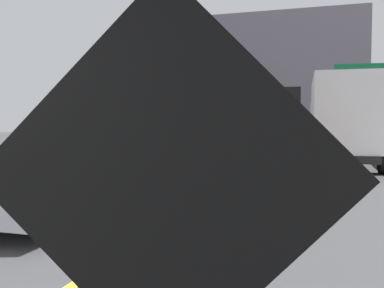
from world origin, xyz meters
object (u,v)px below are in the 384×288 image
object	(u,v)px
pickup_car	(81,176)
highway_guide_sign	(372,90)
traffic_cone_mid_lane	(229,207)
traffic_cone_near_sign	(180,274)
arrow_board_trailer	(270,167)
roadwork_sign	(166,190)
traffic_cone_far_lane	(247,183)
box_truck	(343,120)

from	to	relation	value
pickup_car	highway_guide_sign	size ratio (longest dim) A/B	1.03
traffic_cone_mid_lane	highway_guide_sign	bearing A→B (deg)	77.08
traffic_cone_near_sign	traffic_cone_mid_lane	size ratio (longest dim) A/B	1.08
arrow_board_trailer	highway_guide_sign	bearing A→B (deg)	72.45
roadwork_sign	traffic_cone_far_lane	world-z (taller)	roadwork_sign
box_truck	traffic_cone_near_sign	world-z (taller)	box_truck
arrow_board_trailer	box_truck	size ratio (longest dim) A/B	0.36
pickup_car	highway_guide_sign	distance (m)	18.40
pickup_car	traffic_cone_near_sign	size ratio (longest dim) A/B	7.00
pickup_car	highway_guide_sign	xyz separation A→B (m)	(6.93, 16.82, 2.72)
arrow_board_trailer	roadwork_sign	bearing A→B (deg)	-85.75
roadwork_sign	traffic_cone_near_sign	world-z (taller)	roadwork_sign
roadwork_sign	box_truck	bearing A→B (deg)	84.96
highway_guide_sign	traffic_cone_far_lane	bearing A→B (deg)	-106.39
traffic_cone_near_sign	traffic_cone_mid_lane	distance (m)	3.28
traffic_cone_mid_lane	roadwork_sign	bearing A→B (deg)	-80.73
arrow_board_trailer	box_truck	world-z (taller)	box_truck
arrow_board_trailer	traffic_cone_mid_lane	distance (m)	5.01
pickup_car	roadwork_sign	bearing A→B (deg)	-55.32
arrow_board_trailer	highway_guide_sign	distance (m)	13.05
roadwork_sign	traffic_cone_far_lane	bearing A→B (deg)	97.44
highway_guide_sign	traffic_cone_mid_lane	xyz separation A→B (m)	(-3.93, -17.13, -3.09)
pickup_car	traffic_cone_far_lane	size ratio (longest dim) A/B	8.15
arrow_board_trailer	traffic_cone_far_lane	bearing A→B (deg)	-99.07
traffic_cone_near_sign	roadwork_sign	bearing A→B (deg)	-72.78
highway_guide_sign	traffic_cone_mid_lane	bearing A→B (deg)	-102.92
arrow_board_trailer	highway_guide_sign	world-z (taller)	highway_guide_sign
arrow_board_trailer	traffic_cone_near_sign	xyz separation A→B (m)	(0.14, -8.28, -0.12)
roadwork_sign	traffic_cone_mid_lane	xyz separation A→B (m)	(-0.86, 5.27, -1.14)
traffic_cone_near_sign	pickup_car	bearing A→B (deg)	132.15
pickup_car	traffic_cone_far_lane	distance (m)	3.90
highway_guide_sign	traffic_cone_mid_lane	size ratio (longest dim) A/B	7.37
arrow_board_trailer	traffic_cone_mid_lane	size ratio (longest dim) A/B	3.98
roadwork_sign	arrow_board_trailer	world-z (taller)	arrow_board_trailer
pickup_car	traffic_cone_mid_lane	size ratio (longest dim) A/B	7.56
highway_guide_sign	traffic_cone_near_sign	world-z (taller)	highway_guide_sign
box_truck	pickup_car	bearing A→B (deg)	-117.52
roadwork_sign	traffic_cone_mid_lane	bearing A→B (deg)	99.27
pickup_car	highway_guide_sign	bearing A→B (deg)	67.60
traffic_cone_far_lane	pickup_car	bearing A→B (deg)	-135.79
roadwork_sign	pickup_car	world-z (taller)	roadwork_sign
box_truck	traffic_cone_far_lane	bearing A→B (deg)	-108.50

